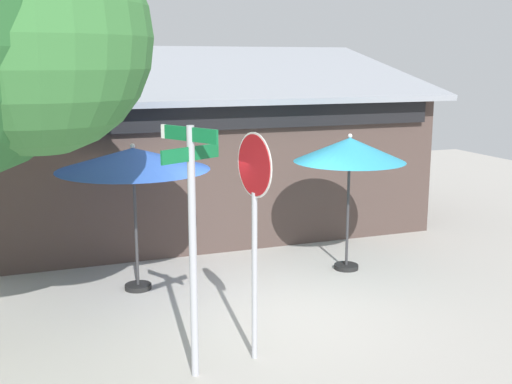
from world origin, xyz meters
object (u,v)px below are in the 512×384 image
object	(u,v)px
stop_sign	(254,203)
patio_umbrella_teal_center	(350,151)
street_sign_post	(192,227)
patio_umbrella_royal_blue_left	(133,160)

from	to	relation	value
stop_sign	patio_umbrella_teal_center	xyz separation A→B (m)	(2.79, 2.74, 0.14)
street_sign_post	stop_sign	bearing A→B (deg)	11.77
patio_umbrella_teal_center	patio_umbrella_royal_blue_left	bearing A→B (deg)	175.77
stop_sign	patio_umbrella_royal_blue_left	world-z (taller)	stop_sign
street_sign_post	patio_umbrella_royal_blue_left	size ratio (longest dim) A/B	1.23
stop_sign	patio_umbrella_royal_blue_left	xyz separation A→B (m)	(-0.95, 3.01, 0.14)
stop_sign	patio_umbrella_royal_blue_left	size ratio (longest dim) A/B	1.18
street_sign_post	patio_umbrella_royal_blue_left	world-z (taller)	street_sign_post
street_sign_post	patio_umbrella_teal_center	bearing A→B (deg)	38.80
street_sign_post	patio_umbrella_teal_center	distance (m)	4.65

